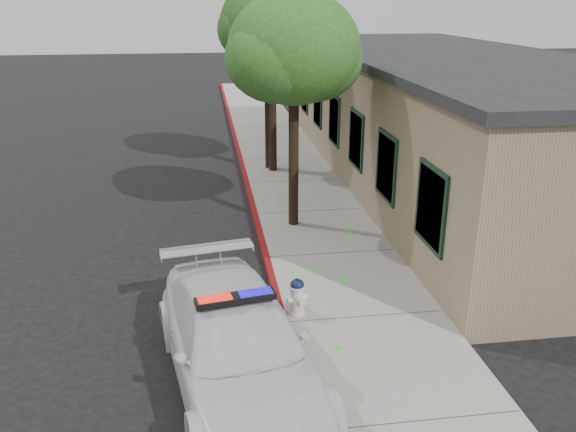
# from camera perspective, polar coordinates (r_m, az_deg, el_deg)

# --- Properties ---
(ground) EXTENTS (120.00, 120.00, 0.00)m
(ground) POSITION_cam_1_polar(r_m,az_deg,el_deg) (11.32, -0.69, -10.92)
(ground) COLOR black
(ground) RESTS_ON ground
(sidewalk) EXTENTS (3.20, 60.00, 0.15)m
(sidewalk) POSITION_cam_1_polar(r_m,az_deg,el_deg) (14.15, 4.16, -3.89)
(sidewalk) COLOR gray
(sidewalk) RESTS_ON ground
(red_curb) EXTENTS (0.14, 60.00, 0.16)m
(red_curb) POSITION_cam_1_polar(r_m,az_deg,el_deg) (13.92, -2.06, -4.25)
(red_curb) COLOR maroon
(red_curb) RESTS_ON ground
(clapboard_building) EXTENTS (7.30, 20.89, 4.24)m
(clapboard_building) POSITION_cam_1_polar(r_m,az_deg,el_deg) (20.56, 14.89, 9.20)
(clapboard_building) COLOR #90825E
(clapboard_building) RESTS_ON ground
(police_car) EXTENTS (2.94, 5.44, 1.62)m
(police_car) POSITION_cam_1_polar(r_m,az_deg,el_deg) (9.55, -4.95, -12.21)
(police_car) COLOR white
(police_car) RESTS_ON ground
(fire_hydrant) EXTENTS (0.43, 0.38, 0.75)m
(fire_hydrant) POSITION_cam_1_polar(r_m,az_deg,el_deg) (11.34, 0.90, -7.80)
(fire_hydrant) COLOR white
(fire_hydrant) RESTS_ON sidewalk
(street_tree_near) EXTENTS (3.47, 3.25, 5.96)m
(street_tree_near) POSITION_cam_1_polar(r_m,az_deg,el_deg) (14.89, 0.62, 15.44)
(street_tree_near) COLOR black
(street_tree_near) RESTS_ON sidewalk
(street_tree_mid) EXTENTS (3.65, 3.35, 6.40)m
(street_tree_mid) POSITION_cam_1_polar(r_m,az_deg,el_deg) (20.18, -1.53, 17.81)
(street_tree_mid) COLOR black
(street_tree_mid) RESTS_ON sidewalk
(street_tree_far) EXTENTS (2.69, 2.61, 4.88)m
(street_tree_far) POSITION_cam_1_polar(r_m,az_deg,el_deg) (20.54, -1.91, 14.63)
(street_tree_far) COLOR black
(street_tree_far) RESTS_ON sidewalk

